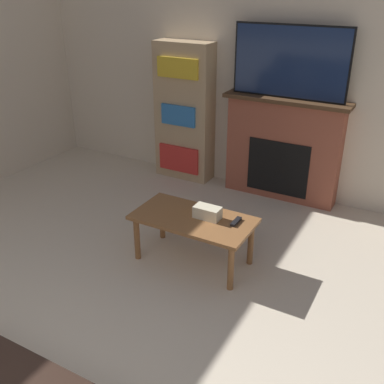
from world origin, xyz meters
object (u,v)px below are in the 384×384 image
Objects in this scene: fireplace at (283,149)px; bookshelf at (184,113)px; tv at (290,62)px; coffee_table at (193,223)px.

bookshelf is (-1.20, -0.02, 0.23)m from fireplace.
tv is 1.37m from bookshelf.
tv is 1.92m from coffee_table.
fireplace is 1.12× the size of tv.
fireplace is 0.83× the size of bookshelf.
fireplace is at bearing 1.09° from bookshelf.
tv reaches higher than fireplace.
tv is (-0.00, -0.02, 0.90)m from fireplace.
coffee_table is at bearing -97.74° from fireplace.
fireplace is 1.31× the size of coffee_table.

